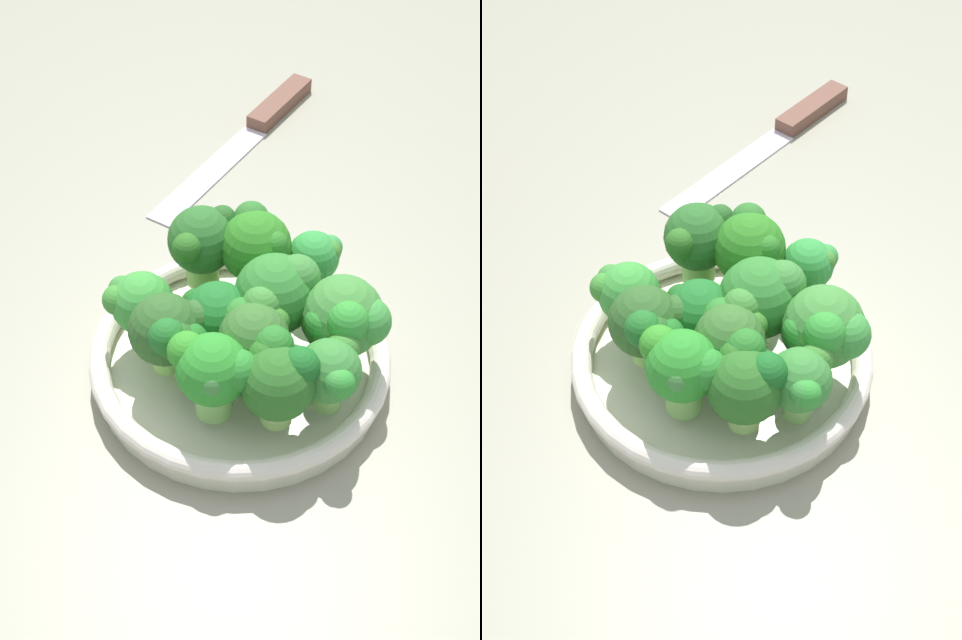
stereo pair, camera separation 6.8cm
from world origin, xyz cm
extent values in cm
cube|color=gray|center=(0.00, 0.00, -1.25)|extent=(130.00, 130.00, 2.50)
cylinder|color=beige|center=(1.68, 2.36, 0.66)|extent=(22.17, 22.17, 1.31)
torus|color=silver|center=(1.68, 2.36, 2.12)|extent=(23.09, 23.09, 1.61)
cylinder|color=#88C95B|center=(-1.06, -5.06, 4.24)|extent=(2.65, 2.65, 2.65)
sphere|color=#296226|center=(-1.06, -5.06, 7.32)|extent=(5.39, 5.39, 5.39)
sphere|color=#265722|center=(-3.03, -4.82, 8.45)|extent=(2.19, 2.19, 2.19)
sphere|color=#2B6520|center=(1.08, -4.22, 8.32)|extent=(2.34, 2.34, 2.34)
sphere|color=#296A21|center=(-2.72, -5.24, 7.70)|extent=(2.66, 2.66, 2.66)
cylinder|color=#8DD05F|center=(6.83, 0.28, 3.97)|extent=(2.24, 2.24, 2.10)
sphere|color=#2C5A25|center=(6.83, 0.28, 6.76)|extent=(5.35, 5.35, 5.35)
sphere|color=#275B22|center=(7.23, 1.73, 7.31)|extent=(3.01, 3.01, 3.01)
sphere|color=#1F6922|center=(6.29, 2.26, 7.03)|extent=(2.53, 2.53, 2.53)
sphere|color=#1F6724|center=(7.79, 1.53, 7.92)|extent=(2.76, 2.76, 2.76)
cylinder|color=#77BD5E|center=(-1.10, 3.13, 4.12)|extent=(1.91, 1.91, 2.40)
sphere|color=#2F7A2E|center=(-1.10, 3.13, 7.30)|extent=(6.10, 6.10, 6.10)
sphere|color=#3C8233|center=(1.04, 3.97, 8.25)|extent=(2.92, 2.92, 2.92)
sphere|color=#3A8035|center=(-2.62, 3.84, 8.49)|extent=(3.48, 3.48, 3.48)
cylinder|color=#90BD61|center=(-3.55, -1.58, 4.25)|extent=(2.69, 2.69, 2.65)
sphere|color=#2B781F|center=(-3.55, -1.58, 7.41)|extent=(5.66, 5.66, 5.66)
sphere|color=#2C6C28|center=(-4.53, -3.13, 8.64)|extent=(2.85, 2.85, 2.85)
sphere|color=#2C7724|center=(-3.83, 0.29, 8.52)|extent=(2.28, 2.28, 2.28)
cylinder|color=#83C160|center=(7.12, 5.54, 4.28)|extent=(2.63, 2.63, 2.73)
sphere|color=#2A8A28|center=(7.12, 5.54, 7.32)|extent=(5.14, 5.14, 5.14)
sphere|color=#29802B|center=(6.14, 7.00, 7.70)|extent=(3.04, 3.04, 3.04)
sphere|color=#328D26|center=(7.75, 3.62, 8.12)|extent=(2.79, 2.79, 2.79)
sphere|color=#3C7F39|center=(8.11, 6.63, 7.86)|extent=(2.21, 2.21, 2.21)
cylinder|color=#85CC5D|center=(-3.36, 7.80, 3.93)|extent=(2.06, 2.06, 2.03)
sphere|color=#3E8537|center=(-3.36, 7.80, 6.94)|extent=(6.14, 6.14, 6.14)
sphere|color=green|center=(-2.18, 9.26, 8.36)|extent=(3.07, 3.07, 3.07)
sphere|color=#398E39|center=(-3.97, 9.55, 7.36)|extent=(3.62, 3.62, 3.62)
sphere|color=#318F32|center=(-1.61, 7.58, 7.45)|extent=(2.85, 2.85, 2.85)
cylinder|color=#A1D26D|center=(4.42, 9.10, 4.03)|extent=(2.25, 2.25, 2.23)
sphere|color=#286221|center=(4.42, 9.10, 6.87)|extent=(5.29, 5.29, 5.29)
sphere|color=#2A6821|center=(3.89, 7.51, 7.92)|extent=(2.77, 2.77, 2.77)
sphere|color=#196121|center=(3.15, 9.89, 8.29)|extent=(2.76, 2.76, 2.76)
sphere|color=#245A21|center=(2.51, 8.66, 7.20)|extent=(2.44, 2.44, 2.44)
cylinder|color=#89B157|center=(2.94, 1.33, 3.82)|extent=(1.82, 1.82, 1.80)
sphere|color=#1E6926|center=(2.94, 1.33, 6.41)|extent=(5.22, 5.22, 5.22)
sphere|color=#2D5A25|center=(4.56, 1.03, 7.18)|extent=(2.79, 2.79, 2.79)
sphere|color=#296921|center=(4.77, 0.94, 6.97)|extent=(2.95, 2.95, 2.95)
sphere|color=#1E5D1E|center=(3.43, -0.59, 6.76)|extent=(2.10, 2.10, 2.10)
cylinder|color=#91D86F|center=(-7.16, 1.22, 3.78)|extent=(2.26, 2.26, 1.71)
sphere|color=green|center=(-7.16, 1.22, 5.98)|extent=(4.15, 4.15, 4.15)
sphere|color=#408431|center=(-8.07, 1.97, 6.50)|extent=(2.02, 2.02, 2.02)
sphere|color=#348D3F|center=(-8.52, 1.69, 6.47)|extent=(2.01, 2.01, 2.01)
cylinder|color=#92D068|center=(3.03, 5.26, 4.25)|extent=(1.88, 1.88, 2.65)
sphere|color=#34672A|center=(3.03, 5.26, 7.23)|extent=(5.10, 5.10, 5.10)
sphere|color=#277025|center=(3.18, 7.36, 8.25)|extent=(2.92, 2.92, 2.92)
sphere|color=#337125|center=(1.12, 5.30, 7.60)|extent=(2.30, 2.30, 2.30)
sphere|color=#2C7529|center=(2.47, 3.43, 7.55)|extent=(2.95, 2.95, 2.95)
cylinder|color=#93D473|center=(6.00, -3.72, 3.73)|extent=(2.20, 2.20, 1.63)
sphere|color=green|center=(6.00, -3.72, 6.11)|extent=(4.80, 4.80, 4.80)
sphere|color=#3A8730|center=(7.42, -4.79, 6.62)|extent=(2.37, 2.37, 2.37)
sphere|color=#398334|center=(6.63, -5.29, 6.84)|extent=(2.07, 2.07, 2.07)
sphere|color=#3E822D|center=(5.67, -1.98, 6.68)|extent=(2.25, 2.25, 2.25)
cylinder|color=#79B055|center=(0.85, 10.55, 3.99)|extent=(2.13, 2.13, 2.15)
sphere|color=#378035|center=(0.85, 10.55, 6.56)|extent=(4.60, 4.60, 4.60)
sphere|color=#3D8230|center=(-0.94, 10.10, 7.31)|extent=(2.40, 2.40, 2.40)
sphere|color=#2E8B30|center=(1.60, 12.24, 7.34)|extent=(2.03, 2.03, 2.03)
sphere|color=#348735|center=(1.77, 12.05, 7.37)|extent=(1.95, 1.95, 1.95)
cube|color=silver|center=(-13.08, -18.18, 0.20)|extent=(17.09, 6.93, 0.40)
cube|color=brown|center=(-25.92, -21.63, 0.75)|extent=(9.84, 4.62, 1.50)
camera|label=1|loc=(33.61, 37.21, 55.33)|focal=52.25mm
camera|label=2|loc=(28.25, 41.45, 55.33)|focal=52.25mm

